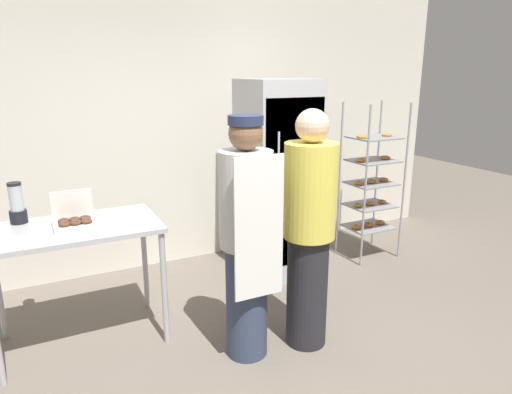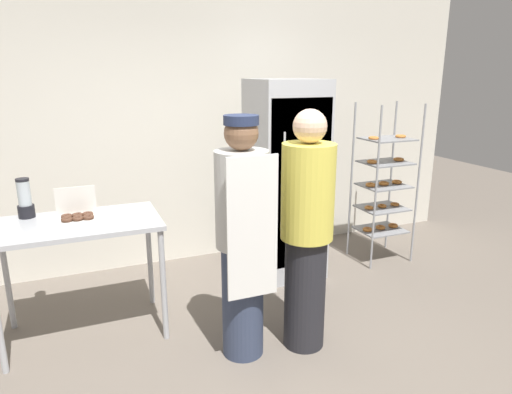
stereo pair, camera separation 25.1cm
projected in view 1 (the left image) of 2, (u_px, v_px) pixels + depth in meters
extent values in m
plane|color=#6B6056|center=(305.00, 372.00, 3.14)|extent=(14.00, 14.00, 0.00)
cube|color=silver|center=(188.00, 121.00, 4.77)|extent=(6.40, 0.12, 3.01)
cube|color=#ADAFB5|center=(277.00, 180.00, 4.51)|extent=(0.66, 0.66, 1.94)
cube|color=#93959B|center=(294.00, 185.00, 4.23)|extent=(0.61, 0.02, 1.59)
cylinder|color=silver|center=(278.00, 184.00, 4.12)|extent=(0.02, 0.02, 0.95)
cylinder|color=#93969B|center=(365.00, 189.00, 4.65)|extent=(0.02, 0.02, 1.69)
cylinder|color=#93969B|center=(404.00, 183.00, 4.88)|extent=(0.02, 0.02, 1.69)
cylinder|color=#93969B|center=(339.00, 180.00, 5.03)|extent=(0.02, 0.02, 1.69)
cylinder|color=#93969B|center=(377.00, 175.00, 5.26)|extent=(0.02, 0.02, 1.69)
cube|color=gray|center=(368.00, 227.00, 5.09)|extent=(0.49, 0.40, 0.01)
torus|color=orange|center=(356.00, 227.00, 5.01)|extent=(0.11, 0.11, 0.03)
torus|color=orange|center=(368.00, 224.00, 5.09)|extent=(0.11, 0.11, 0.03)
torus|color=orange|center=(380.00, 222.00, 5.16)|extent=(0.11, 0.11, 0.03)
cube|color=gray|center=(370.00, 205.00, 5.03)|extent=(0.49, 0.40, 0.01)
torus|color=orange|center=(358.00, 205.00, 4.95)|extent=(0.09, 0.09, 0.03)
torus|color=orange|center=(370.00, 203.00, 5.02)|extent=(0.09, 0.09, 0.03)
torus|color=orange|center=(382.00, 201.00, 5.10)|extent=(0.09, 0.09, 0.03)
cube|color=gray|center=(371.00, 183.00, 4.96)|extent=(0.49, 0.40, 0.01)
torus|color=orange|center=(359.00, 183.00, 4.88)|extent=(0.11, 0.11, 0.03)
torus|color=orange|center=(371.00, 181.00, 4.96)|extent=(0.11, 0.11, 0.03)
torus|color=orange|center=(383.00, 180.00, 5.03)|extent=(0.11, 0.11, 0.03)
cube|color=gray|center=(373.00, 161.00, 4.90)|extent=(0.49, 0.40, 0.01)
torus|color=orange|center=(360.00, 160.00, 4.82)|extent=(0.11, 0.11, 0.03)
torus|color=orange|center=(385.00, 157.00, 4.96)|extent=(0.11, 0.11, 0.03)
cube|color=gray|center=(374.00, 138.00, 4.83)|extent=(0.49, 0.40, 0.01)
torus|color=orange|center=(362.00, 137.00, 4.75)|extent=(0.11, 0.11, 0.03)
torus|color=orange|center=(387.00, 135.00, 4.90)|extent=(0.11, 0.11, 0.03)
cube|color=#ADAFB5|center=(74.00, 228.00, 3.28)|extent=(1.19, 0.70, 0.04)
cylinder|color=#ADAFB5|center=(164.00, 289.00, 3.38)|extent=(0.04, 0.04, 0.89)
cylinder|color=#ADAFB5|center=(145.00, 259.00, 3.91)|extent=(0.04, 0.04, 0.89)
cube|color=silver|center=(76.00, 226.00, 3.20)|extent=(0.29, 0.21, 0.05)
cube|color=silver|center=(72.00, 205.00, 3.26)|extent=(0.28, 0.01, 0.21)
torus|color=#513323|center=(64.00, 224.00, 3.13)|extent=(0.08, 0.08, 0.03)
torus|color=#513323|center=(76.00, 223.00, 3.16)|extent=(0.08, 0.08, 0.03)
torus|color=#513323|center=(87.00, 221.00, 3.19)|extent=(0.08, 0.08, 0.03)
torus|color=#513323|center=(63.00, 221.00, 3.20)|extent=(0.08, 0.08, 0.03)
torus|color=#513323|center=(74.00, 219.00, 3.23)|extent=(0.08, 0.08, 0.03)
torus|color=#513323|center=(85.00, 218.00, 3.26)|extent=(0.08, 0.08, 0.03)
cylinder|color=black|center=(19.00, 217.00, 3.34)|extent=(0.12, 0.12, 0.10)
cylinder|color=#B2BCC1|center=(16.00, 198.00, 3.30)|extent=(0.09, 0.09, 0.19)
cylinder|color=black|center=(14.00, 184.00, 3.27)|extent=(0.10, 0.10, 0.02)
cylinder|color=#333D56|center=(247.00, 301.00, 3.26)|extent=(0.30, 0.30, 0.84)
cylinder|color=beige|center=(246.00, 200.00, 3.06)|extent=(0.37, 0.37, 0.66)
sphere|color=brown|center=(246.00, 133.00, 2.94)|extent=(0.23, 0.23, 0.23)
cube|color=white|center=(259.00, 229.00, 2.93)|extent=(0.35, 0.02, 0.96)
cylinder|color=#232D4C|center=(246.00, 120.00, 2.92)|extent=(0.23, 0.23, 0.06)
cylinder|color=#232328|center=(307.00, 290.00, 3.40)|extent=(0.30, 0.30, 0.86)
cylinder|color=#DBCC4C|center=(310.00, 191.00, 3.19)|extent=(0.37, 0.37, 0.68)
sphere|color=beige|center=(312.00, 126.00, 3.07)|extent=(0.23, 0.23, 0.23)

